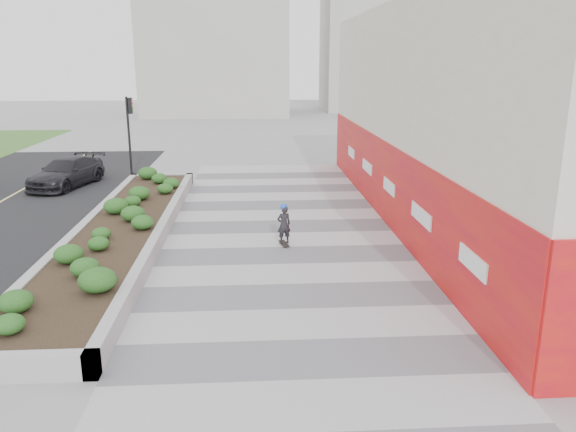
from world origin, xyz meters
name	(u,v)px	position (x,y,z in m)	size (l,w,h in m)	color
ground	(299,328)	(0.00, 0.00, 0.00)	(160.00, 160.00, 0.00)	gray
walkway	(290,279)	(0.00, 3.00, 0.01)	(8.00, 36.00, 0.01)	#A8A8AD
building	(467,115)	(6.98, 8.98, 3.98)	(6.04, 24.08, 8.00)	beige
planter	(122,228)	(-5.50, 7.00, 0.42)	(3.00, 18.00, 0.90)	#9E9EA0
traffic_signal_near	(130,125)	(-7.23, 17.50, 2.76)	(0.33, 0.28, 4.20)	black
distant_bldg_north_l	(215,24)	(-5.00, 55.00, 10.00)	(16.00, 12.00, 20.00)	#ADAAA3
distant_bldg_north_r	(382,10)	(15.00, 60.00, 12.00)	(14.00, 10.00, 24.00)	#ADAAA3
manhole_cover	(308,278)	(0.50, 3.00, 0.00)	(0.44, 0.44, 0.01)	#595654
skateboarder	(284,224)	(-0.01, 6.00, 0.73)	(0.53, 0.75, 1.43)	beige
car_dark	(67,172)	(-10.06, 15.78, 0.69)	(1.94, 4.77, 1.38)	black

